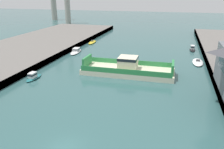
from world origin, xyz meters
TOP-DOWN VIEW (x-y plane):
  - ground_plane at (0.00, 0.00)m, footprint 400.00×400.00m
  - chain_ferry at (1.72, 26.94)m, footprint 20.08×7.40m
  - moored_boat_near_left at (16.52, 53.55)m, footprint 1.68×5.19m
  - moored_boat_near_right at (-17.22, 55.35)m, footprint 2.36×6.55m
  - moored_boat_mid_left at (-16.49, 18.42)m, footprint 1.72×4.89m
  - moored_boat_mid_right at (17.22, 39.67)m, footprint 2.82×7.42m
  - moored_boat_far_right at (-17.18, 41.40)m, footprint 3.39×7.83m

SIDE VIEW (x-z plane):
  - ground_plane at x=0.00m, z-range 0.00..0.00m
  - moored_boat_mid_right at x=17.22m, z-range -0.24..0.75m
  - moored_boat_near_right at x=-17.22m, z-range -0.24..0.79m
  - moored_boat_far_right at x=-17.18m, z-range -0.16..1.08m
  - moored_boat_mid_left at x=-16.49m, z-range -0.18..1.32m
  - moored_boat_near_left at x=16.52m, z-range -0.19..1.34m
  - chain_ferry at x=1.72m, z-range -0.79..3.10m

